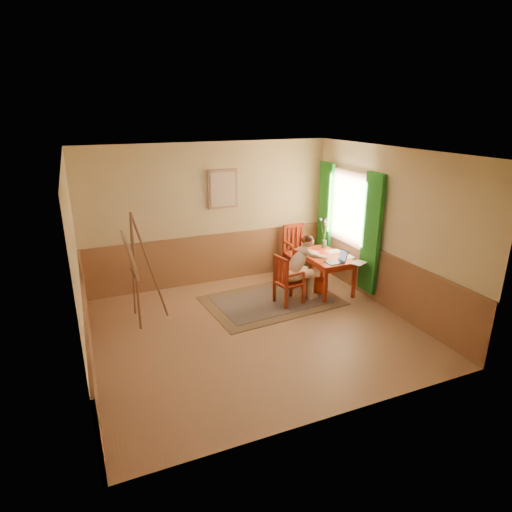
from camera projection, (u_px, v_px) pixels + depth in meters
name	position (u px, v px, depth m)	size (l,w,h in m)	color
room	(255.00, 247.00, 6.43)	(5.04, 4.54, 2.84)	#A27455
wainscot	(237.00, 283.00, 7.42)	(5.00, 4.50, 1.00)	#976441
window	(347.00, 219.00, 8.30)	(0.12, 2.01, 2.20)	white
wall_portrait	(223.00, 189.00, 8.28)	(0.60, 0.05, 0.76)	tan
rug	(272.00, 300.00, 7.91)	(2.52, 1.79, 0.02)	#8C7251
table	(324.00, 260.00, 8.20)	(0.74, 1.21, 0.72)	#BD3D21
chair_left	(287.00, 280.00, 7.65)	(0.49, 0.48, 0.93)	#BD3D21
chair_back	(296.00, 250.00, 9.03)	(0.47, 0.50, 1.07)	#BD3D21
figure	(300.00, 266.00, 7.71)	(0.95, 0.48, 1.24)	beige
laptop	(338.00, 260.00, 7.77)	(0.37, 0.22, 0.22)	#1E2338
papers	(337.00, 256.00, 8.13)	(0.87, 1.16, 0.00)	white
vase	(324.00, 234.00, 8.53)	(0.23, 0.30, 0.61)	#3F724C
wastebasket	(321.00, 286.00, 8.23)	(0.26, 0.26, 0.28)	#A3290A
easel	(133.00, 259.00, 6.82)	(0.62, 0.83, 1.87)	brown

